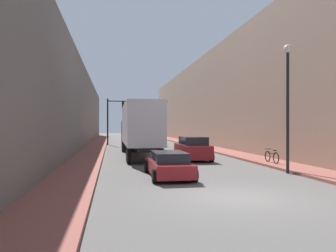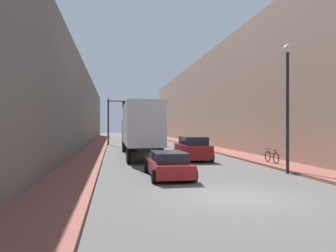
{
  "view_description": "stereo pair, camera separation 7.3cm",
  "coord_description": "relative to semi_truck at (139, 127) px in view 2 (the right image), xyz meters",
  "views": [
    {
      "loc": [
        -4.3,
        -10.86,
        2.52
      ],
      "look_at": [
        -0.63,
        10.42,
        2.48
      ],
      "focal_mm": 35.0,
      "sensor_mm": 36.0,
      "label": 1
    },
    {
      "loc": [
        -4.23,
        -10.87,
        2.52
      ],
      "look_at": [
        -0.63,
        10.42,
        2.48
      ],
      "focal_mm": 35.0,
      "sensor_mm": 36.0,
      "label": 2
    }
  ],
  "objects": [
    {
      "name": "ground_plane",
      "position": [
        2.1,
        -15.74,
        -2.37
      ],
      "size": [
        200.0,
        200.0,
        0.0
      ],
      "primitive_type": "plane",
      "color": "#565451"
    },
    {
      "name": "sidewalk_right",
      "position": [
        8.22,
        14.26,
        -2.29
      ],
      "size": [
        2.31,
        80.0,
        0.15
      ],
      "color": "brown",
      "rests_on": "ground"
    },
    {
      "name": "sidewalk_left",
      "position": [
        -4.01,
        14.26,
        -2.29
      ],
      "size": [
        2.31,
        80.0,
        0.15
      ],
      "color": "brown",
      "rests_on": "ground"
    },
    {
      "name": "building_right",
      "position": [
        12.37,
        14.26,
        3.41
      ],
      "size": [
        6.0,
        80.0,
        11.55
      ],
      "color": "#997A66",
      "rests_on": "ground"
    },
    {
      "name": "building_left",
      "position": [
        -8.17,
        14.26,
        2.23
      ],
      "size": [
        6.0,
        80.0,
        9.2
      ],
      "color": "#66605B",
      "rests_on": "ground"
    },
    {
      "name": "semi_truck",
      "position": [
        0.0,
        0.0,
        0.0
      ],
      "size": [
        2.48,
        12.81,
        4.17
      ],
      "color": "silver",
      "rests_on": "ground"
    },
    {
      "name": "sedan_car",
      "position": [
        0.55,
        -10.81,
        -1.77
      ],
      "size": [
        2.0,
        4.63,
        1.24
      ],
      "color": "maroon",
      "rests_on": "ground"
    },
    {
      "name": "suv_car",
      "position": [
        3.61,
        -3.45,
        -1.55
      ],
      "size": [
        2.12,
        4.43,
        1.71
      ],
      "color": "maroon",
      "rests_on": "ground"
    },
    {
      "name": "traffic_signal_gantry",
      "position": [
        -0.44,
        16.45,
        1.99
      ],
      "size": [
        7.99,
        0.35,
        5.99
      ],
      "color": "black",
      "rests_on": "ground"
    },
    {
      "name": "street_lamp",
      "position": [
        6.91,
        -10.76,
        1.98
      ],
      "size": [
        0.44,
        0.44,
        6.77
      ],
      "color": "black",
      "rests_on": "ground"
    },
    {
      "name": "parked_bicycle",
      "position": [
        7.84,
        -7.23,
        -1.84
      ],
      "size": [
        0.44,
        1.82,
        0.86
      ],
      "color": "black",
      "rests_on": "sidewalk_right"
    }
  ]
}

